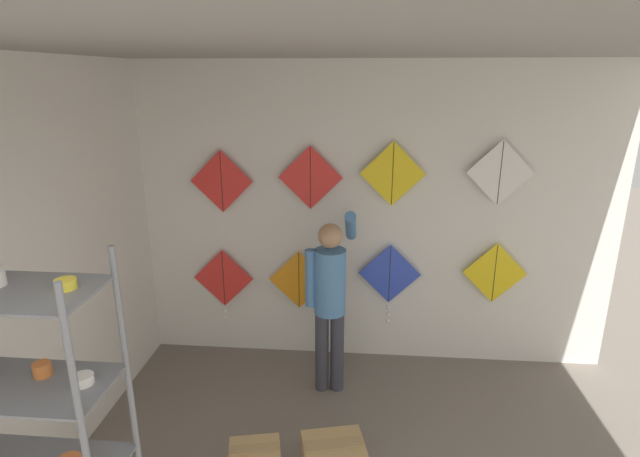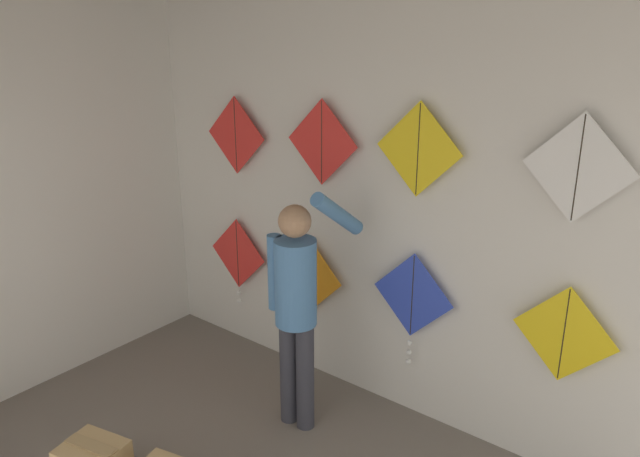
# 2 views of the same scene
# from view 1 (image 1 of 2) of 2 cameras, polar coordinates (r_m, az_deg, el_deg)

# --- Properties ---
(back_panel) EXTENTS (4.74, 0.06, 2.80)m
(back_panel) POSITION_cam_1_polar(r_m,az_deg,el_deg) (4.62, 3.90, 1.23)
(back_panel) COLOR silver
(back_panel) RESTS_ON ground
(left_panel) EXTENTS (0.06, 4.65, 2.80)m
(left_panel) POSITION_cam_1_polar(r_m,az_deg,el_deg) (3.48, -32.40, -7.03)
(left_panel) COLOR silver
(left_panel) RESTS_ON ground
(ceiling_slab) EXTENTS (4.74, 4.65, 0.04)m
(ceiling_slab) POSITION_cam_1_polar(r_m,az_deg,el_deg) (2.49, 3.53, 20.66)
(ceiling_slab) COLOR gray
(shelf_rack) EXTENTS (0.91, 0.43, 1.95)m
(shelf_rack) POSITION_cam_1_polar(r_m,az_deg,el_deg) (2.83, -31.12, -19.39)
(shelf_rack) COLOR slate
(shelf_rack) RESTS_ON ground
(shopkeeper) EXTENTS (0.41, 0.58, 1.63)m
(shopkeeper) POSITION_cam_1_polar(r_m,az_deg,el_deg) (4.21, 1.14, -7.38)
(shopkeeper) COLOR #383842
(shopkeeper) RESTS_ON ground
(kite_0) EXTENTS (0.58, 0.04, 0.72)m
(kite_0) POSITION_cam_1_polar(r_m,az_deg,el_deg) (4.93, -10.96, -5.86)
(kite_0) COLOR red
(kite_1) EXTENTS (0.58, 0.01, 0.58)m
(kite_1) POSITION_cam_1_polar(r_m,az_deg,el_deg) (4.77, -2.42, -5.90)
(kite_1) COLOR orange
(kite_2) EXTENTS (0.58, 0.04, 0.79)m
(kite_2) POSITION_cam_1_polar(r_m,az_deg,el_deg) (4.72, 7.95, -5.60)
(kite_2) COLOR blue
(kite_3) EXTENTS (0.58, 0.01, 0.58)m
(kite_3) POSITION_cam_1_polar(r_m,az_deg,el_deg) (4.84, 19.34, -4.84)
(kite_3) COLOR yellow
(kite_4) EXTENTS (0.58, 0.01, 0.58)m
(kite_4) POSITION_cam_1_polar(r_m,az_deg,el_deg) (4.63, -11.19, 5.30)
(kite_4) COLOR red
(kite_5) EXTENTS (0.58, 0.01, 0.58)m
(kite_5) POSITION_cam_1_polar(r_m,az_deg,el_deg) (4.46, -1.11, 5.83)
(kite_5) COLOR red
(kite_6) EXTENTS (0.58, 0.01, 0.58)m
(kite_6) POSITION_cam_1_polar(r_m,az_deg,el_deg) (4.44, 8.30, 6.19)
(kite_6) COLOR yellow
(kite_7) EXTENTS (0.58, 0.01, 0.58)m
(kite_7) POSITION_cam_1_polar(r_m,az_deg,el_deg) (4.58, 19.92, 5.99)
(kite_7) COLOR white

